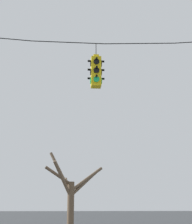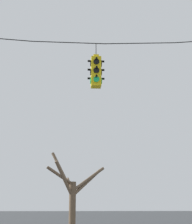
# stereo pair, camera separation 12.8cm
# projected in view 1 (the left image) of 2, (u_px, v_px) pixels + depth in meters

# --- Properties ---
(span_wire) EXTENTS (17.82, 0.03, 0.84)m
(span_wire) POSITION_uv_depth(u_px,v_px,m) (69.00, 35.00, 12.08)
(span_wire) COLOR black
(traffic_light_near_left_pole) EXTENTS (0.58, 0.58, 1.62)m
(traffic_light_near_left_pole) POSITION_uv_depth(u_px,v_px,m) (96.00, 72.00, 11.80)
(traffic_light_near_left_pole) COLOR yellow
(bare_tree) EXTENTS (3.27, 3.31, 4.50)m
(bare_tree) POSITION_uv_depth(u_px,v_px,m) (71.00, 194.00, 18.41)
(bare_tree) COLOR brown
(bare_tree) RESTS_ON ground_plane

